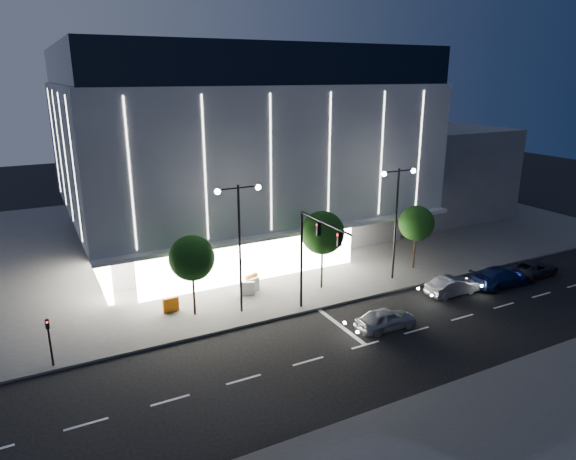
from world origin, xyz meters
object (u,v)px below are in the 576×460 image
Objects in this scene: street_lamp_west at (239,230)px; tree_mid at (323,235)px; car_third at (501,277)px; street_lamp_east at (397,208)px; barrier_d at (247,288)px; car_lead at (385,319)px; car_second at (453,286)px; tree_right at (416,225)px; barrier_a at (171,305)px; barrier_c at (252,281)px; tree_left at (192,260)px; ped_signal_far at (49,337)px; traffic_mast at (312,246)px; barrier_b at (253,285)px; car_fourth at (533,268)px.

street_lamp_west is 7.28m from tree_mid.
street_lamp_west is at bearing 76.62° from car_third.
street_lamp_east is 1.46× the size of tree_mid.
barrier_d is at bearing 68.90° from car_third.
car_third is (6.68, -4.81, -5.21)m from street_lamp_east.
car_lead reaches higher than barrier_d.
car_second reaches higher than car_lead.
car_second is 15.25m from barrier_d.
tree_right is 5.01× the size of barrier_a.
car_lead is 3.72× the size of barrier_c.
tree_left is at bearing 55.19° from car_lead.
ped_signal_far is 2.73× the size of barrier_a.
barrier_a is at bearing 149.73° from traffic_mast.
tree_mid is 5.59× the size of barrier_a.
barrier_a is at bearing -155.36° from barrier_d.
traffic_mast is 1.37× the size of car_third.
traffic_mast is 16.35m from ped_signal_far.
tree_right is 20.63m from barrier_a.
barrier_a is (-11.34, 1.17, -3.68)m from tree_mid.
barrier_d is (-2.57, 5.02, -4.38)m from traffic_mast.
street_lamp_west is at bearing -145.26° from barrier_b.
street_lamp_east reaches higher than barrier_a.
street_lamp_west is at bearing 146.35° from traffic_mast.
tree_left reaches higher than car_third.
barrier_c is at bearing 54.77° from barrier_b.
traffic_mast is 0.79× the size of street_lamp_west.
ped_signal_far is 27.30m from car_second.
tree_mid is at bearing 8.26° from street_lamp_west.
tree_mid is (3.03, 3.68, -0.69)m from traffic_mast.
tree_mid reaches higher than tree_left.
ped_signal_far is 0.64× the size of car_fourth.
traffic_mast is 1.67× the size of car_second.
tree_left is 1.11× the size of car_third.
barrier_a and barrier_b have the same top height.
traffic_mast is 0.79× the size of street_lamp_east.
street_lamp_east is (13.00, 0.00, 0.00)m from street_lamp_west.
traffic_mast is 6.43× the size of barrier_a.
car_lead is 11.15m from barrier_c.
traffic_mast is at bearing 78.10° from car_fourth.
street_lamp_west is 12.76m from ped_signal_far.
tree_mid is 1.50× the size of car_lead.
car_fourth is (35.69, -3.12, -1.24)m from ped_signal_far.
tree_right is at bearing 3.64° from street_lamp_west.
ped_signal_far is 14.03m from barrier_d.
traffic_mast is 1.73× the size of car_lead.
barrier_a and barrier_d have the same top height.
tree_right is at bearing 18.63° from street_lamp_east.
street_lamp_east is at bearing 3.44° from ped_signal_far.
traffic_mast reaches higher than tree_right.
street_lamp_west is 13.00m from street_lamp_east.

